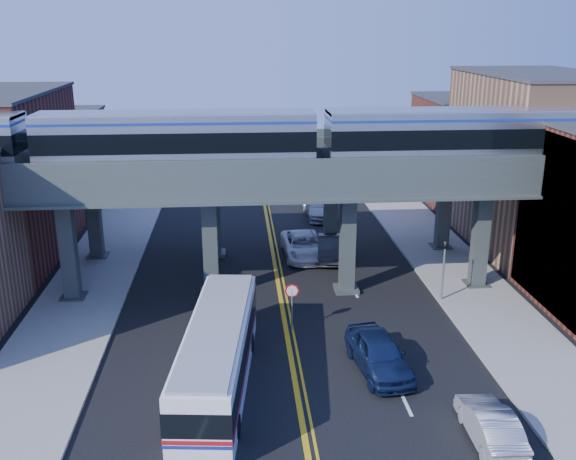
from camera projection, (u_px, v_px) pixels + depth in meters
name	position (u px, v px, depth m)	size (l,w,h in m)	color
ground	(291.00, 359.00, 30.58)	(120.00, 120.00, 0.00)	black
sidewalk_west	(90.00, 285.00, 39.17)	(5.00, 70.00, 0.16)	gray
sidewalk_east	(457.00, 274.00, 40.93)	(5.00, 70.00, 0.16)	gray
building_west_c	(50.00, 161.00, 55.48)	(8.00, 10.00, 8.00)	#9E7151
building_east_b	(532.00, 162.00, 45.37)	(8.00, 14.00, 12.00)	#9E7151
building_east_c	(467.00, 149.00, 58.17)	(8.00, 10.00, 9.00)	brown
mural_panel	(557.00, 231.00, 34.05)	(0.10, 9.50, 9.50)	teal
elevated_viaduct_near	(279.00, 187.00, 36.21)	(52.00, 3.60, 7.40)	#3A4440
elevated_viaduct_far	(272.00, 162.00, 42.86)	(52.00, 3.60, 7.40)	#3A4440
transit_train	(177.00, 140.00, 34.94)	(46.50, 2.91, 3.40)	black
stop_sign	(292.00, 300.00, 32.92)	(0.76, 0.09, 2.63)	slate
traffic_signal	(444.00, 264.00, 36.28)	(0.15, 0.18, 4.10)	slate
transit_bus	(218.00, 356.00, 27.82)	(3.72, 11.63, 2.94)	white
car_lane_a	(379.00, 353.00, 29.32)	(2.07, 5.13, 1.75)	#111C3F
car_lane_b	(330.00, 248.00, 43.54)	(1.64, 4.69, 1.55)	#2B2B2E
car_lane_c	(303.00, 245.00, 43.99)	(2.63, 5.70, 1.58)	white
car_lane_d	(319.00, 207.00, 53.29)	(2.33, 5.74, 1.67)	#B4B3B8
car_parked_curb	(490.00, 425.00, 24.34)	(1.51, 4.33, 1.43)	#A6A5AA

